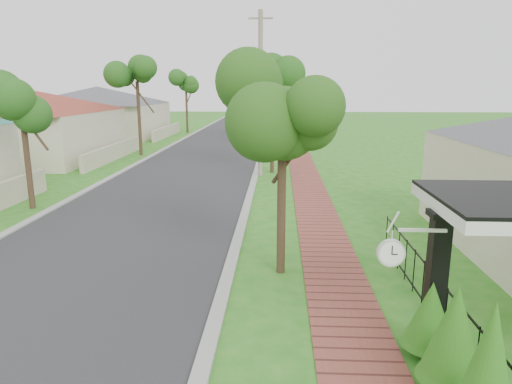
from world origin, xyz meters
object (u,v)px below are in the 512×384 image
(parked_car_white, at_px, (252,124))
(station_clock, at_px, (393,251))
(porch_post, at_px, (435,290))
(near_tree, at_px, (283,114))
(parked_car_red, at_px, (248,130))
(utility_pole, at_px, (260,95))

(parked_car_white, xyz_separation_m, station_clock, (4.69, -41.67, 1.27))
(porch_post, distance_m, near_tree, 5.05)
(parked_car_white, relative_size, near_tree, 0.84)
(parked_car_white, distance_m, station_clock, 41.95)
(porch_post, relative_size, station_clock, 2.37)
(near_tree, bearing_deg, station_clock, -64.61)
(porch_post, bearing_deg, near_tree, 128.34)
(porch_post, bearing_deg, parked_car_white, 97.66)
(parked_car_red, bearing_deg, parked_car_white, 91.98)
(porch_post, xyz_separation_m, station_clock, (-0.86, -0.40, 0.83))
(parked_car_white, height_order, station_clock, station_clock)
(station_clock, bearing_deg, porch_post, 25.03)
(utility_pole, xyz_separation_m, station_clock, (2.79, -16.46, -2.19))
(utility_pole, bearing_deg, porch_post, -77.19)
(parked_car_red, distance_m, station_clock, 34.03)
(parked_car_white, height_order, utility_pole, utility_pole)
(utility_pole, bearing_deg, station_clock, -80.37)
(parked_car_white, xyz_separation_m, near_tree, (2.93, -37.96, 3.22))
(porch_post, height_order, utility_pole, utility_pole)
(parked_car_red, height_order, utility_pole, utility_pole)
(porch_post, xyz_separation_m, utility_pole, (-3.65, 16.06, 3.02))
(parked_car_white, xyz_separation_m, utility_pole, (1.90, -25.21, 3.47))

